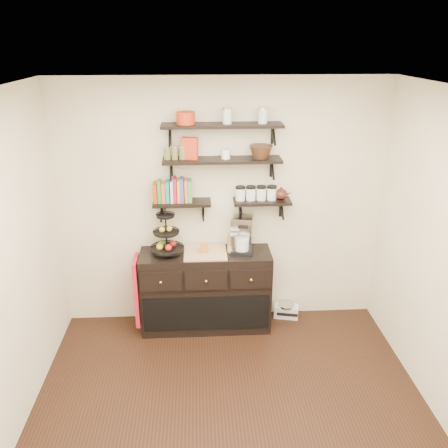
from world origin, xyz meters
The scene contains 21 objects.
floor centered at (0.00, 0.00, 0.00)m, with size 3.50×3.50×0.00m, color black.
ceiling centered at (0.00, 0.00, 2.70)m, with size 3.50×3.50×0.02m, color white.
back_wall centered at (0.00, 1.75, 1.35)m, with size 3.50×0.02×2.70m, color white.
shelf_top centered at (0.00, 1.62, 2.23)m, with size 1.20×0.27×0.23m.
shelf_mid centered at (0.00, 1.62, 1.88)m, with size 1.20×0.27×0.23m.
shelf_low_left centered at (-0.42, 1.63, 1.43)m, with size 0.60×0.25×0.23m.
shelf_low_right centered at (0.42, 1.63, 1.43)m, with size 0.60×0.25×0.23m.
cookbooks centered at (-0.51, 1.63, 1.56)m, with size 0.36×0.15×0.26m.
glass_canisters centered at (0.36, 1.63, 1.51)m, with size 0.43×0.10×0.13m.
sideboard centered at (-0.19, 1.51, 0.45)m, with size 1.40×0.50×0.92m.
fruit_stand centered at (-0.59, 1.52, 1.08)m, with size 0.35×0.35×0.51m.
candle centered at (-0.20, 1.51, 0.96)m, with size 0.08×0.08×0.08m, color #AA6227.
coffee_maker centered at (0.20, 1.54, 1.10)m, with size 0.26×0.25×0.41m.
thermal_carafe centered at (0.10, 1.49, 1.01)m, with size 0.11×0.11×0.22m, color silver.
apron centered at (-0.92, 1.41, 0.53)m, with size 0.04×0.32×0.74m, color maroon.
radio centered at (0.74, 1.64, 0.08)m, with size 0.30×0.22×0.17m.
recipe_box centered at (-0.32, 1.61, 2.01)m, with size 0.16×0.06×0.22m, color red.
walnut_bowl centered at (0.39, 1.61, 1.96)m, with size 0.24×0.24×0.13m, color black, non-canonical shape.
ramekins centered at (0.04, 1.61, 1.95)m, with size 0.09×0.09×0.10m, color white.
teapot centered at (0.62, 1.63, 1.52)m, with size 0.18×0.14×0.14m, color #3A1711, non-canonical shape.
red_pot centered at (-0.36, 1.61, 2.31)m, with size 0.18×0.18×0.12m, color red.
Camera 1 is at (-0.25, -3.06, 3.04)m, focal length 38.00 mm.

